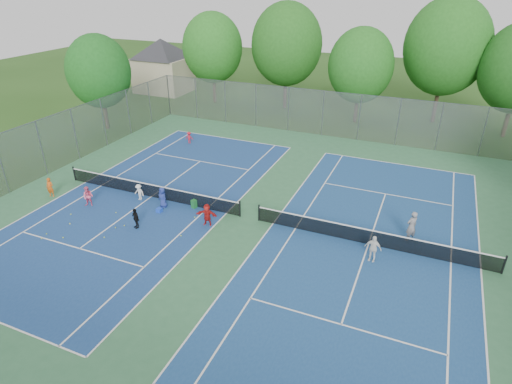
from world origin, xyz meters
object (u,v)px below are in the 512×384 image
net_left (151,191)px  ball_hopper (194,204)px  ball_crate (159,210)px  instructor (411,226)px  net_right (369,237)px

net_left → ball_hopper: 3.33m
ball_crate → ball_hopper: 2.13m
ball_hopper → instructor: bearing=6.5°
net_left → instructor: bearing=4.6°
net_left → ball_hopper: size_ratio=23.32×
net_left → net_right: same height
ball_hopper → instructor: size_ratio=0.31×
net_right → ball_crate: (-12.37, -1.45, -0.32)m
net_right → instructor: 2.38m
net_right → ball_crate: 12.46m
net_left → ball_hopper: (3.32, -0.16, -0.18)m
ball_crate → instructor: size_ratio=0.17×
net_right → ball_crate: bearing=-173.3°
ball_crate → ball_hopper: bearing=37.2°
ball_crate → instructor: 14.61m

